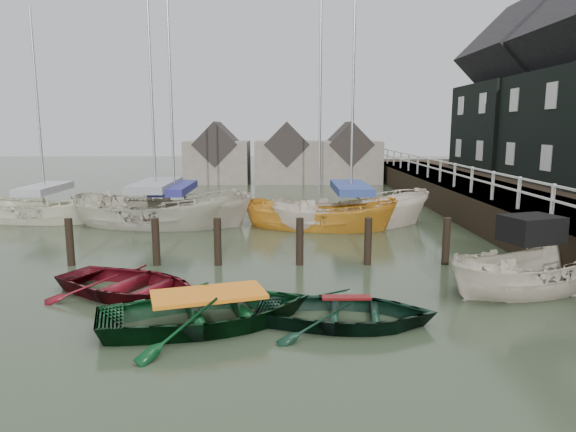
{
  "coord_description": "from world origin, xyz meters",
  "views": [
    {
      "loc": [
        0.7,
        -11.63,
        4.0
      ],
      "look_at": [
        0.86,
        3.34,
        1.4
      ],
      "focal_mm": 32.0,
      "sensor_mm": 36.0,
      "label": 1
    }
  ],
  "objects_px": {
    "sailboat_a": "(157,224)",
    "sailboat_e": "(47,220)",
    "sailboat_c": "(319,227)",
    "sailboat_d": "(350,224)",
    "rowboat_red": "(131,295)",
    "rowboat_green": "(209,325)",
    "rowboat_dkgreen": "(346,324)",
    "motorboat": "(530,288)",
    "sailboat_b": "(176,223)"
  },
  "relations": [
    {
      "from": "sailboat_a",
      "to": "sailboat_e",
      "type": "xyz_separation_m",
      "value": [
        -4.99,
        1.0,
        0.0
      ]
    },
    {
      "from": "sailboat_a",
      "to": "sailboat_c",
      "type": "relative_size",
      "value": 1.07
    },
    {
      "from": "sailboat_a",
      "to": "sailboat_d",
      "type": "xyz_separation_m",
      "value": [
        7.96,
        -0.2,
        0.0
      ]
    },
    {
      "from": "rowboat_red",
      "to": "sailboat_c",
      "type": "height_order",
      "value": "sailboat_c"
    },
    {
      "from": "rowboat_green",
      "to": "sailboat_d",
      "type": "bearing_deg",
      "value": -39.22
    },
    {
      "from": "rowboat_dkgreen",
      "to": "sailboat_c",
      "type": "xyz_separation_m",
      "value": [
        0.16,
        10.22,
        0.01
      ]
    },
    {
      "from": "rowboat_red",
      "to": "motorboat",
      "type": "relative_size",
      "value": 0.8
    },
    {
      "from": "sailboat_c",
      "to": "sailboat_b",
      "type": "bearing_deg",
      "value": 97.52
    },
    {
      "from": "rowboat_dkgreen",
      "to": "sailboat_a",
      "type": "bearing_deg",
      "value": 38.01
    },
    {
      "from": "rowboat_green",
      "to": "sailboat_e",
      "type": "bearing_deg",
      "value": 18.85
    },
    {
      "from": "sailboat_c",
      "to": "sailboat_a",
      "type": "bearing_deg",
      "value": 99.92
    },
    {
      "from": "rowboat_green",
      "to": "rowboat_dkgreen",
      "type": "height_order",
      "value": "rowboat_green"
    },
    {
      "from": "rowboat_dkgreen",
      "to": "sailboat_c",
      "type": "distance_m",
      "value": 10.22
    },
    {
      "from": "rowboat_red",
      "to": "sailboat_d",
      "type": "relative_size",
      "value": 0.3
    },
    {
      "from": "rowboat_red",
      "to": "sailboat_e",
      "type": "relative_size",
      "value": 0.4
    },
    {
      "from": "rowboat_red",
      "to": "rowboat_green",
      "type": "distance_m",
      "value": 2.86
    },
    {
      "from": "sailboat_b",
      "to": "sailboat_e",
      "type": "distance_m",
      "value": 5.77
    },
    {
      "from": "rowboat_green",
      "to": "sailboat_c",
      "type": "bearing_deg",
      "value": -33.43
    },
    {
      "from": "rowboat_green",
      "to": "sailboat_e",
      "type": "relative_size",
      "value": 0.44
    },
    {
      "from": "sailboat_b",
      "to": "sailboat_e",
      "type": "bearing_deg",
      "value": 93.02
    },
    {
      "from": "motorboat",
      "to": "sailboat_e",
      "type": "distance_m",
      "value": 18.98
    },
    {
      "from": "rowboat_red",
      "to": "rowboat_dkgreen",
      "type": "distance_m",
      "value": 5.29
    },
    {
      "from": "rowboat_green",
      "to": "sailboat_b",
      "type": "distance_m",
      "value": 11.43
    },
    {
      "from": "motorboat",
      "to": "sailboat_c",
      "type": "relative_size",
      "value": 0.44
    },
    {
      "from": "rowboat_red",
      "to": "sailboat_b",
      "type": "bearing_deg",
      "value": 31.59
    },
    {
      "from": "sailboat_c",
      "to": "sailboat_e",
      "type": "bearing_deg",
      "value": 97.24
    },
    {
      "from": "rowboat_green",
      "to": "motorboat",
      "type": "bearing_deg",
      "value": -92.05
    },
    {
      "from": "rowboat_dkgreen",
      "to": "motorboat",
      "type": "bearing_deg",
      "value": -59.89
    },
    {
      "from": "sailboat_c",
      "to": "sailboat_e",
      "type": "height_order",
      "value": "sailboat_c"
    },
    {
      "from": "rowboat_dkgreen",
      "to": "sailboat_b",
      "type": "xyz_separation_m",
      "value": [
        -5.76,
        11.01,
        0.06
      ]
    },
    {
      "from": "rowboat_green",
      "to": "motorboat",
      "type": "xyz_separation_m",
      "value": [
        7.61,
        2.07,
        0.09
      ]
    },
    {
      "from": "sailboat_d",
      "to": "sailboat_e",
      "type": "height_order",
      "value": "sailboat_d"
    },
    {
      "from": "sailboat_b",
      "to": "sailboat_c",
      "type": "distance_m",
      "value": 5.97
    },
    {
      "from": "motorboat",
      "to": "sailboat_b",
      "type": "bearing_deg",
      "value": 31.66
    },
    {
      "from": "rowboat_green",
      "to": "rowboat_dkgreen",
      "type": "relative_size",
      "value": 1.18
    },
    {
      "from": "rowboat_red",
      "to": "sailboat_e",
      "type": "bearing_deg",
      "value": 59.73
    },
    {
      "from": "sailboat_c",
      "to": "sailboat_d",
      "type": "bearing_deg",
      "value": -58.01
    },
    {
      "from": "rowboat_red",
      "to": "sailboat_d",
      "type": "distance_m",
      "value": 10.88
    },
    {
      "from": "sailboat_a",
      "to": "rowboat_red",
      "type": "bearing_deg",
      "value": -160.14
    },
    {
      "from": "motorboat",
      "to": "sailboat_a",
      "type": "height_order",
      "value": "sailboat_a"
    },
    {
      "from": "sailboat_b",
      "to": "sailboat_c",
      "type": "relative_size",
      "value": 1.1
    },
    {
      "from": "rowboat_red",
      "to": "sailboat_e",
      "type": "height_order",
      "value": "sailboat_e"
    },
    {
      "from": "sailboat_a",
      "to": "rowboat_dkgreen",
      "type": "bearing_deg",
      "value": -138.88
    },
    {
      "from": "rowboat_green",
      "to": "motorboat",
      "type": "height_order",
      "value": "motorboat"
    },
    {
      "from": "sailboat_e",
      "to": "rowboat_dkgreen",
      "type": "bearing_deg",
      "value": -129.95
    },
    {
      "from": "rowboat_red",
      "to": "sailboat_c",
      "type": "distance_m",
      "value": 9.81
    },
    {
      "from": "rowboat_dkgreen",
      "to": "motorboat",
      "type": "height_order",
      "value": "motorboat"
    },
    {
      "from": "sailboat_e",
      "to": "sailboat_c",
      "type": "bearing_deg",
      "value": -91.91
    },
    {
      "from": "rowboat_red",
      "to": "motorboat",
      "type": "distance_m",
      "value": 9.76
    },
    {
      "from": "rowboat_red",
      "to": "motorboat",
      "type": "xyz_separation_m",
      "value": [
        9.75,
        0.19,
        0.09
      ]
    }
  ]
}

